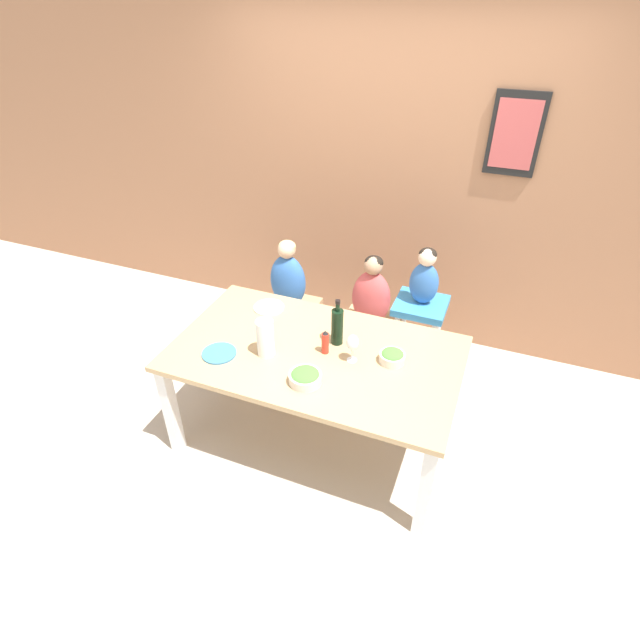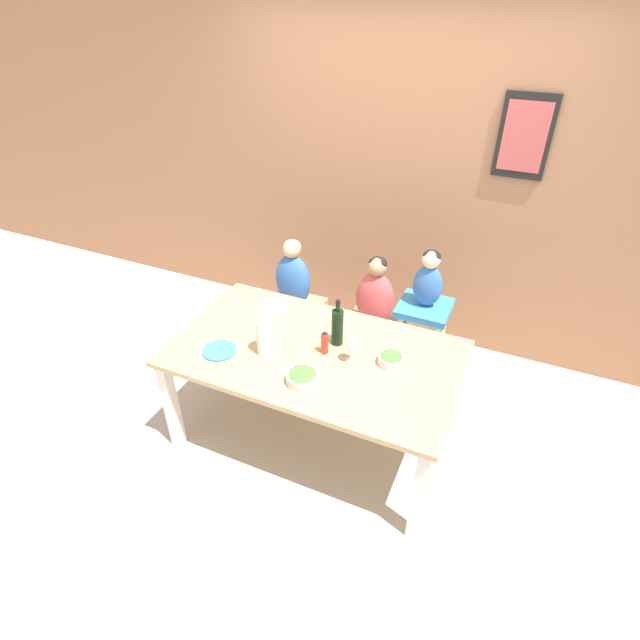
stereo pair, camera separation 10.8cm
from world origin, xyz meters
The scene contains 17 objects.
ground_plane centered at (0.00, 0.00, 0.00)m, with size 14.00×14.00×0.00m, color #BCB2A3.
wall_back centered at (0.00, 1.47, 1.35)m, with size 10.00×0.09×2.70m.
dining_table centered at (0.00, 0.00, 0.64)m, with size 1.72×1.00×0.72m.
chair_far_left centered at (-0.52, 0.75, 0.40)m, with size 0.41×0.40×0.47m.
chair_far_center centered at (0.12, 0.75, 0.40)m, with size 0.41×0.40×0.47m.
chair_right_highchair centered at (0.48, 0.75, 0.57)m, with size 0.35×0.34×0.74m.
person_child_left centered at (-0.52, 0.75, 0.73)m, with size 0.28×0.17×0.54m.
person_child_center centered at (0.12, 0.75, 0.73)m, with size 0.28×0.17×0.54m.
person_baby_right centered at (0.48, 0.75, 0.94)m, with size 0.19×0.12×0.40m.
wine_bottle centered at (0.09, 0.13, 0.85)m, with size 0.07×0.07×0.31m.
paper_towel_roll centered at (-0.26, -0.13, 0.84)m, with size 0.10×0.10×0.23m.
wine_glass_near centered at (0.23, 0.00, 0.85)m, with size 0.07×0.07×0.18m.
salad_bowl_large centered at (0.05, -0.28, 0.76)m, with size 0.18×0.18×0.08m.
salad_bowl_small centered at (0.45, 0.07, 0.76)m, with size 0.15×0.15×0.08m.
dinner_plate_front_left centered at (-0.52, -0.24, 0.73)m, with size 0.21×0.21×0.01m.
dinner_plate_back_left centered at (-0.47, 0.32, 0.73)m, with size 0.21×0.21×0.01m.
condiment_bottle_hot_sauce centered at (0.06, 0.01, 0.80)m, with size 0.04×0.04×0.16m.
Camera 2 is at (0.99, -2.13, 2.57)m, focal length 28.00 mm.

